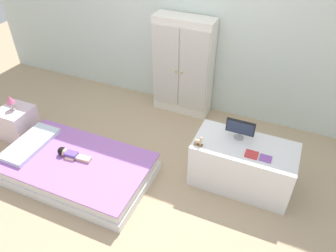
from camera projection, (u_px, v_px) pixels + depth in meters
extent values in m
cube|color=tan|center=(142.00, 176.00, 3.59)|extent=(10.00, 10.00, 0.02)
cube|color=silver|center=(196.00, 10.00, 3.89)|extent=(6.40, 0.05, 2.70)
cube|color=white|center=(78.00, 172.00, 3.55)|extent=(1.59, 0.92, 0.10)
cube|color=silver|center=(76.00, 165.00, 3.49)|extent=(1.55, 0.88, 0.11)
cube|color=#B270C6|center=(75.00, 161.00, 3.45)|extent=(1.58, 0.91, 0.02)
cube|color=silver|center=(30.00, 144.00, 3.61)|extent=(0.32, 0.66, 0.05)
cube|color=#6B4CB2|center=(72.00, 155.00, 3.46)|extent=(0.14, 0.09, 0.06)
cube|color=#DBB293|center=(85.00, 158.00, 3.45)|extent=(0.16, 0.05, 0.04)
cube|color=#DBB293|center=(83.00, 160.00, 3.42)|extent=(0.16, 0.05, 0.04)
cube|color=#DBB293|center=(75.00, 153.00, 3.51)|extent=(0.10, 0.03, 0.03)
cube|color=#DBB293|center=(69.00, 159.00, 3.44)|extent=(0.10, 0.03, 0.03)
sphere|color=#DBB293|center=(63.00, 152.00, 3.48)|extent=(0.09, 0.09, 0.09)
sphere|color=black|center=(62.00, 151.00, 3.48)|extent=(0.10, 0.10, 0.10)
cube|color=silver|center=(18.00, 123.00, 4.02)|extent=(0.37, 0.37, 0.40)
cylinder|color=#B7B2AD|center=(13.00, 109.00, 3.89)|extent=(0.07, 0.07, 0.01)
cylinder|color=#B7B2AD|center=(12.00, 106.00, 3.86)|extent=(0.02, 0.02, 0.08)
cone|color=#E0668E|center=(10.00, 99.00, 3.81)|extent=(0.10, 0.10, 0.10)
cube|color=white|center=(183.00, 67.00, 4.21)|extent=(0.76, 0.27, 1.31)
cube|color=beige|center=(165.00, 67.00, 4.15)|extent=(0.36, 0.02, 1.08)
cube|color=beige|center=(193.00, 72.00, 4.03)|extent=(0.36, 0.02, 1.08)
sphere|color=gold|center=(176.00, 72.00, 4.10)|extent=(0.02, 0.02, 0.02)
sphere|color=gold|center=(181.00, 73.00, 4.08)|extent=(0.02, 0.02, 0.02)
cube|color=white|center=(242.00, 165.00, 3.34)|extent=(1.02, 0.51, 0.53)
cylinder|color=#99999E|center=(239.00, 137.00, 3.27)|extent=(0.10, 0.10, 0.01)
cylinder|color=#99999E|center=(239.00, 135.00, 3.25)|extent=(0.02, 0.02, 0.05)
cube|color=black|center=(240.00, 127.00, 3.19)|extent=(0.29, 0.02, 0.15)
cube|color=#28334C|center=(240.00, 128.00, 3.18)|extent=(0.27, 0.01, 0.13)
cube|color=#8E6642|center=(199.00, 144.00, 3.19)|extent=(0.09, 0.01, 0.01)
cube|color=#8E6642|center=(198.00, 145.00, 3.17)|extent=(0.09, 0.01, 0.01)
cube|color=#D1B289|center=(199.00, 141.00, 3.15)|extent=(0.06, 0.03, 0.03)
cylinder|color=#D1B289|center=(201.00, 143.00, 3.17)|extent=(0.01, 0.01, 0.02)
cylinder|color=#D1B289|center=(200.00, 144.00, 3.16)|extent=(0.01, 0.01, 0.02)
cylinder|color=#D1B289|center=(197.00, 142.00, 3.18)|extent=(0.01, 0.01, 0.02)
cylinder|color=#D1B289|center=(196.00, 143.00, 3.17)|extent=(0.01, 0.01, 0.02)
cylinder|color=#D1B289|center=(201.00, 140.00, 3.13)|extent=(0.02, 0.02, 0.02)
sphere|color=#D1B289|center=(201.00, 138.00, 3.12)|extent=(0.03, 0.03, 0.03)
cube|color=#CC3838|center=(251.00, 154.00, 3.07)|extent=(0.12, 0.11, 0.01)
cube|color=#8E51B2|center=(266.00, 158.00, 3.03)|extent=(0.11, 0.09, 0.01)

